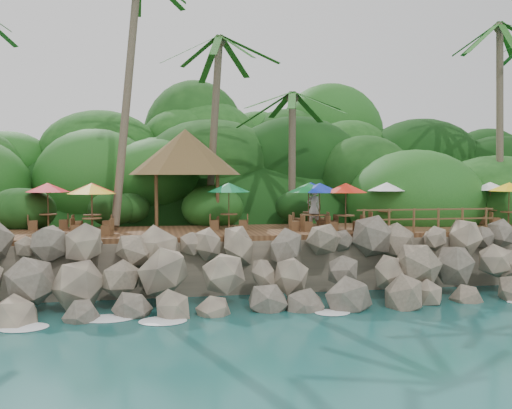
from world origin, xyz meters
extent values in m
plane|color=#19514F|center=(0.00, 0.00, 0.00)|extent=(140.00, 140.00, 0.00)
cube|color=gray|center=(0.00, 16.00, 1.05)|extent=(32.00, 25.20, 2.10)
ellipsoid|color=#143811|center=(0.00, 23.50, 0.00)|extent=(44.80, 28.00, 15.40)
cube|color=brown|center=(0.00, 6.00, 2.20)|extent=(26.00, 5.00, 0.20)
ellipsoid|color=white|center=(-9.00, 0.30, 0.03)|extent=(1.20, 0.80, 0.06)
ellipsoid|color=white|center=(-6.00, 0.30, 0.03)|extent=(1.20, 0.80, 0.06)
ellipsoid|color=white|center=(-3.00, 0.30, 0.03)|extent=(1.20, 0.80, 0.06)
ellipsoid|color=white|center=(0.00, 0.30, 0.03)|extent=(1.20, 0.80, 0.06)
ellipsoid|color=white|center=(3.00, 0.30, 0.03)|extent=(1.20, 0.80, 0.06)
ellipsoid|color=white|center=(6.00, 0.30, 0.03)|extent=(1.20, 0.80, 0.06)
cylinder|color=brown|center=(-5.53, 8.21, 8.47)|extent=(1.50, 3.24, 12.07)
cylinder|color=brown|center=(-1.46, 9.55, 6.83)|extent=(1.03, 1.05, 9.06)
ellipsoid|color=#23601E|center=(-1.46, 9.55, 11.36)|extent=(6.00, 6.00, 2.40)
cylinder|color=brown|center=(2.42, 9.25, 5.51)|extent=(0.42, 0.52, 6.42)
ellipsoid|color=#23601E|center=(2.42, 9.25, 8.71)|extent=(6.00, 6.00, 2.40)
cylinder|color=brown|center=(13.35, 8.53, 7.52)|extent=(1.17, 1.90, 10.38)
ellipsoid|color=#23601E|center=(13.35, 8.53, 12.75)|extent=(6.00, 6.00, 2.40)
cylinder|color=brown|center=(-4.28, 7.81, 3.50)|extent=(0.16, 0.16, 2.40)
cylinder|color=brown|center=(-1.48, 7.81, 3.50)|extent=(0.16, 0.16, 2.40)
cylinder|color=brown|center=(-4.28, 10.61, 3.50)|extent=(0.16, 0.16, 2.40)
cylinder|color=brown|center=(-1.48, 10.61, 3.50)|extent=(0.16, 0.16, 2.40)
cone|color=brown|center=(-2.88, 9.21, 5.80)|extent=(5.39, 5.39, 2.20)
cylinder|color=brown|center=(3.61, 4.59, 2.63)|extent=(0.07, 0.07, 0.67)
cylinder|color=brown|center=(3.61, 4.59, 2.98)|extent=(0.76, 0.76, 0.05)
cylinder|color=brown|center=(3.61, 4.59, 3.29)|extent=(0.05, 0.05, 1.98)
cone|color=red|center=(3.61, 4.59, 4.15)|extent=(1.89, 1.89, 0.41)
cube|color=brown|center=(2.98, 4.49, 2.51)|extent=(0.43, 0.43, 0.41)
cube|color=brown|center=(4.23, 4.68, 2.51)|extent=(0.43, 0.43, 0.41)
cylinder|color=brown|center=(11.80, 5.36, 2.63)|extent=(0.07, 0.07, 0.67)
cylinder|color=brown|center=(11.80, 5.36, 2.98)|extent=(0.76, 0.76, 0.05)
cylinder|color=brown|center=(11.80, 5.36, 3.29)|extent=(0.05, 0.05, 1.98)
cone|color=yellow|center=(11.80, 5.36, 4.15)|extent=(1.89, 1.89, 0.41)
cube|color=brown|center=(11.18, 5.46, 2.51)|extent=(0.43, 0.43, 0.41)
cylinder|color=brown|center=(2.60, 5.07, 2.63)|extent=(0.07, 0.07, 0.67)
cylinder|color=brown|center=(2.60, 5.07, 2.98)|extent=(0.76, 0.76, 0.05)
cylinder|color=brown|center=(2.60, 5.07, 3.29)|extent=(0.05, 0.05, 1.98)
cone|color=#0C23A4|center=(2.60, 5.07, 4.15)|extent=(1.89, 1.89, 0.41)
cube|color=brown|center=(1.99, 4.92, 2.51)|extent=(0.46, 0.46, 0.41)
cube|color=brown|center=(3.22, 5.21, 2.51)|extent=(0.46, 0.46, 0.41)
cylinder|color=brown|center=(-6.81, 4.88, 2.63)|extent=(0.07, 0.07, 0.67)
cylinder|color=brown|center=(-6.81, 4.88, 2.98)|extent=(0.76, 0.76, 0.05)
cylinder|color=brown|center=(-6.81, 4.88, 3.29)|extent=(0.05, 0.05, 1.98)
cone|color=yellow|center=(-6.81, 4.88, 4.15)|extent=(1.89, 1.89, 0.41)
cube|color=brown|center=(-7.41, 5.07, 2.51)|extent=(0.48, 0.48, 0.41)
cube|color=brown|center=(-6.21, 4.69, 2.51)|extent=(0.48, 0.48, 0.41)
cylinder|color=brown|center=(6.44, 6.87, 2.63)|extent=(0.07, 0.07, 0.67)
cylinder|color=brown|center=(6.44, 6.87, 2.98)|extent=(0.76, 0.76, 0.05)
cylinder|color=brown|center=(6.44, 6.87, 3.29)|extent=(0.05, 0.05, 1.98)
cone|color=white|center=(6.44, 6.87, 4.15)|extent=(1.89, 1.89, 0.41)
cube|color=brown|center=(5.81, 6.82, 2.51)|extent=(0.41, 0.41, 0.41)
cube|color=brown|center=(7.06, 6.93, 2.51)|extent=(0.41, 0.41, 0.41)
cylinder|color=brown|center=(-1.16, 6.24, 2.63)|extent=(0.07, 0.07, 0.67)
cylinder|color=brown|center=(-1.16, 6.24, 2.98)|extent=(0.76, 0.76, 0.05)
cylinder|color=brown|center=(-1.16, 6.24, 3.29)|extent=(0.05, 0.05, 1.98)
cone|color=#0C6F39|center=(-1.16, 6.24, 4.15)|extent=(1.89, 1.89, 0.41)
cube|color=brown|center=(-1.78, 6.35, 2.51)|extent=(0.44, 0.44, 0.41)
cube|color=brown|center=(-0.54, 6.13, 2.51)|extent=(0.44, 0.44, 0.41)
cylinder|color=brown|center=(11.80, 6.85, 2.63)|extent=(0.07, 0.07, 0.67)
cylinder|color=brown|center=(11.80, 6.85, 2.98)|extent=(0.76, 0.76, 0.05)
cylinder|color=brown|center=(11.80, 6.85, 3.29)|extent=(0.05, 0.05, 1.98)
cone|color=white|center=(11.80, 6.85, 4.15)|extent=(1.89, 1.89, 0.41)
cube|color=brown|center=(11.17, 6.76, 2.51)|extent=(0.43, 0.43, 0.41)
cube|color=brown|center=(12.43, 6.94, 2.51)|extent=(0.43, 0.43, 0.41)
cylinder|color=brown|center=(2.71, 6.80, 2.63)|extent=(0.07, 0.07, 0.67)
cylinder|color=brown|center=(2.71, 6.80, 2.98)|extent=(0.76, 0.76, 0.05)
cylinder|color=brown|center=(2.71, 6.80, 3.29)|extent=(0.05, 0.05, 1.98)
cone|color=#0C1BA1|center=(2.71, 6.80, 4.15)|extent=(1.89, 1.89, 0.41)
cube|color=brown|center=(2.08, 6.82, 2.51)|extent=(0.39, 0.39, 0.41)
cube|color=brown|center=(3.34, 6.79, 2.51)|extent=(0.39, 0.39, 0.41)
cylinder|color=brown|center=(-8.95, 7.60, 2.63)|extent=(0.07, 0.07, 0.67)
cylinder|color=brown|center=(-8.95, 7.60, 2.98)|extent=(0.76, 0.76, 0.05)
cylinder|color=brown|center=(-8.95, 7.60, 3.29)|extent=(0.05, 0.05, 1.98)
cone|color=red|center=(-8.95, 7.60, 4.15)|extent=(1.89, 1.89, 0.41)
cube|color=brown|center=(-9.57, 7.52, 2.51)|extent=(0.42, 0.42, 0.41)
cube|color=brown|center=(-8.32, 7.68, 2.51)|extent=(0.42, 0.42, 0.41)
cylinder|color=brown|center=(2.18, 5.30, 2.63)|extent=(0.07, 0.07, 0.67)
cylinder|color=brown|center=(2.18, 5.30, 2.98)|extent=(0.76, 0.76, 0.05)
cylinder|color=brown|center=(2.18, 5.30, 3.29)|extent=(0.05, 0.05, 1.98)
cone|color=#0B6727|center=(2.18, 5.30, 4.15)|extent=(1.89, 1.89, 0.41)
cube|color=brown|center=(1.55, 5.27, 2.51)|extent=(0.40, 0.40, 0.41)
cube|color=brown|center=(2.81, 5.34, 2.51)|extent=(0.40, 0.40, 0.41)
cylinder|color=brown|center=(-7.01, 6.88, 2.63)|extent=(0.07, 0.07, 0.67)
cylinder|color=brown|center=(-7.01, 6.88, 2.98)|extent=(0.76, 0.76, 0.05)
cylinder|color=brown|center=(-7.01, 6.88, 3.29)|extent=(0.05, 0.05, 1.98)
cone|color=red|center=(-7.01, 6.88, 4.15)|extent=(1.89, 1.89, 0.41)
cube|color=brown|center=(-7.63, 6.94, 2.51)|extent=(0.41, 0.41, 0.41)
cube|color=brown|center=(-6.38, 6.82, 2.51)|extent=(0.41, 0.41, 0.41)
cylinder|color=brown|center=(4.05, 3.65, 2.80)|extent=(0.10, 0.10, 1.00)
cylinder|color=brown|center=(5.15, 3.65, 2.80)|extent=(0.10, 0.10, 1.00)
cylinder|color=brown|center=(6.25, 3.65, 2.80)|extent=(0.10, 0.10, 1.00)
cylinder|color=brown|center=(7.35, 3.65, 2.80)|extent=(0.10, 0.10, 1.00)
cylinder|color=brown|center=(8.45, 3.65, 2.80)|extent=(0.10, 0.10, 1.00)
cylinder|color=brown|center=(9.55, 3.65, 2.80)|extent=(0.10, 0.10, 1.00)
cube|color=brown|center=(6.80, 3.65, 3.25)|extent=(6.10, 0.06, 0.06)
cube|color=brown|center=(6.80, 3.65, 2.85)|extent=(6.10, 0.06, 0.06)
imported|color=white|center=(2.62, 6.05, 3.20)|extent=(0.74, 0.58, 1.81)
camera|label=1|loc=(-4.34, -17.96, 4.68)|focal=39.21mm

